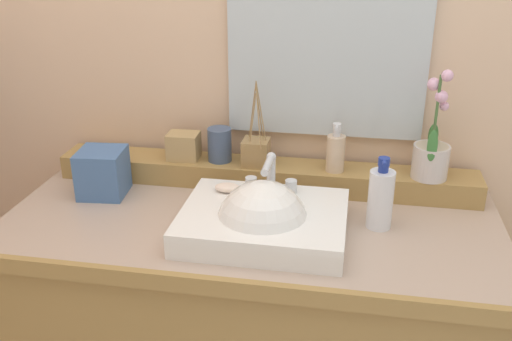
% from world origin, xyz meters
% --- Properties ---
extents(wall_back, '(2.86, 0.20, 2.44)m').
position_xyz_m(wall_back, '(0.00, 0.41, 1.22)').
color(wall_back, beige).
rests_on(wall_back, ground).
extents(back_ledge, '(1.27, 0.13, 0.07)m').
position_xyz_m(back_ledge, '(0.00, 0.23, 0.91)').
color(back_ledge, '#A27C43').
rests_on(back_ledge, vanity_cabinet).
extents(sink_basin, '(0.42, 0.34, 0.27)m').
position_xyz_m(sink_basin, '(0.05, -0.08, 0.91)').
color(sink_basin, white).
rests_on(sink_basin, vanity_cabinet).
extents(soap_bar, '(0.07, 0.04, 0.02)m').
position_xyz_m(soap_bar, '(-0.07, 0.02, 0.95)').
color(soap_bar, beige).
rests_on(soap_bar, sink_basin).
extents(potted_plant, '(0.10, 0.11, 0.31)m').
position_xyz_m(potted_plant, '(0.48, 0.21, 1.02)').
color(potted_plant, beige).
rests_on(potted_plant, back_ledge).
extents(soap_dispenser, '(0.05, 0.06, 0.15)m').
position_xyz_m(soap_dispenser, '(0.21, 0.21, 1.01)').
color(soap_dispenser, beige).
rests_on(soap_dispenser, back_ledge).
extents(tumbler_cup, '(0.07, 0.07, 0.10)m').
position_xyz_m(tumbler_cup, '(-0.14, 0.23, 1.00)').
color(tumbler_cup, '#41526F').
rests_on(tumbler_cup, back_ledge).
extents(reed_diffuser, '(0.08, 0.09, 0.26)m').
position_xyz_m(reed_diffuser, '(-0.02, 0.21, 0.99)').
color(reed_diffuser, '#9C7846').
rests_on(reed_diffuser, back_ledge).
extents(trinket_box, '(0.10, 0.08, 0.08)m').
position_xyz_m(trinket_box, '(-0.25, 0.22, 0.99)').
color(trinket_box, tan).
rests_on(trinket_box, back_ledge).
extents(lotion_bottle, '(0.07, 0.07, 0.20)m').
position_xyz_m(lotion_bottle, '(0.34, 0.02, 0.96)').
color(lotion_bottle, white).
rests_on(lotion_bottle, vanity_cabinet).
extents(tissue_box, '(0.14, 0.14, 0.14)m').
position_xyz_m(tissue_box, '(-0.46, 0.08, 0.94)').
color(tissue_box, '#43689D').
rests_on(tissue_box, vanity_cabinet).
extents(mirror, '(0.58, 0.02, 0.63)m').
position_xyz_m(mirror, '(0.17, 0.30, 1.34)').
color(mirror, silver).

